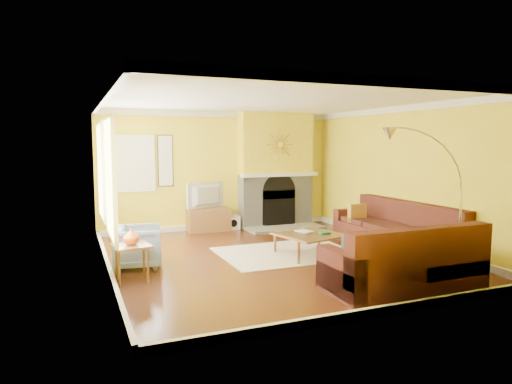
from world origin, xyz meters
name	(u,v)px	position (x,y,z in m)	size (l,w,h in m)	color
floor	(272,258)	(0.00, 0.00, -0.01)	(5.50, 6.00, 0.02)	#572A12
ceiling	(273,100)	(0.00, 0.00, 2.71)	(5.50, 6.00, 0.02)	white
wall_back	(219,171)	(0.00, 3.01, 1.35)	(5.50, 0.02, 2.70)	yellow
wall_front	(384,200)	(0.00, -3.01, 1.35)	(5.50, 0.02, 2.70)	yellow
wall_left	(103,186)	(-2.76, 0.00, 1.35)	(0.02, 6.00, 2.70)	yellow
wall_right	(402,176)	(2.76, 0.00, 1.35)	(0.02, 6.00, 2.70)	yellow
baseboard	(272,254)	(0.00, 0.00, 0.06)	(5.50, 6.00, 0.12)	white
crown_molding	(273,104)	(0.00, 0.00, 2.64)	(5.50, 6.00, 0.12)	white
window_left_near	(100,171)	(-2.72, 1.30, 1.50)	(0.06, 1.22, 1.72)	white
window_left_far	(109,178)	(-2.72, -0.60, 1.50)	(0.06, 1.22, 1.72)	white
window_back	(135,163)	(-1.90, 2.96, 1.55)	(0.82, 0.06, 1.22)	white
wall_art	(165,161)	(-1.25, 2.97, 1.60)	(0.34, 0.04, 1.14)	white
fireplace	(276,170)	(1.35, 2.80, 1.35)	(1.80, 0.40, 2.70)	gray
mantel	(280,175)	(1.35, 2.56, 1.25)	(1.92, 0.22, 0.08)	white
hearth	(285,228)	(1.35, 2.25, 0.03)	(1.80, 0.70, 0.06)	gray
sunburst	(280,145)	(1.35, 2.57, 1.95)	(0.70, 0.04, 0.70)	olive
rug	(287,253)	(0.37, 0.15, 0.01)	(2.40, 1.80, 0.02)	beige
sectional_sofa	(364,235)	(1.30, -0.85, 0.45)	(2.90, 3.70, 0.90)	#4C1F18
coffee_table	(310,245)	(0.65, -0.16, 0.20)	(1.02, 1.02, 0.40)	white
media_console	(209,220)	(-0.35, 2.74, 0.26)	(0.95, 0.43, 0.52)	brown
tv	(208,195)	(-0.35, 2.74, 0.82)	(1.01, 0.13, 0.58)	black
subwoofer	(231,222)	(0.21, 2.77, 0.16)	(0.32, 0.32, 0.32)	white
armchair	(138,247)	(-2.25, 0.22, 0.34)	(0.72, 0.74, 0.67)	gray
side_table	(132,263)	(-2.44, -0.53, 0.27)	(0.49, 0.49, 0.54)	brown
vase	(131,237)	(-2.44, -0.53, 0.66)	(0.23, 0.23, 0.24)	orange
book	(299,232)	(0.50, -0.05, 0.42)	(0.22, 0.29, 0.03)	white
arc_lamp	(429,208)	(1.36, -2.23, 1.09)	(1.38, 0.36, 2.18)	silver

